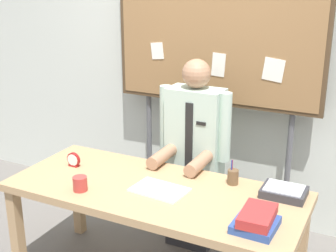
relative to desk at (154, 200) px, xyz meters
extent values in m
cube|color=silver|center=(0.00, 1.20, 0.71)|extent=(6.40, 0.08, 2.70)
cube|color=tan|center=(0.00, 0.00, 0.06)|extent=(1.85, 0.78, 0.05)
cube|color=tan|center=(-0.86, -0.33, -0.31)|extent=(0.07, 0.07, 0.67)
cube|color=tan|center=(-0.86, 0.33, -0.31)|extent=(0.07, 0.07, 0.67)
cube|color=tan|center=(0.86, 0.33, -0.31)|extent=(0.07, 0.07, 0.67)
cube|color=#2D2D33|center=(0.00, 0.63, -0.42)|extent=(0.34, 0.30, 0.44)
cube|color=#B2CCBC|center=(0.00, 0.63, 0.19)|extent=(0.40, 0.22, 0.78)
sphere|color=#A87A5B|center=(0.00, 0.63, 0.69)|extent=(0.20, 0.20, 0.20)
cylinder|color=#B2CCBC|center=(-0.23, 0.61, 0.33)|extent=(0.09, 0.09, 0.50)
cylinder|color=#B2CCBC|center=(0.23, 0.61, 0.33)|extent=(0.09, 0.09, 0.50)
cylinder|color=#A87A5B|center=(-0.14, 0.37, 0.13)|extent=(0.09, 0.30, 0.09)
cylinder|color=#A87A5B|center=(0.14, 0.37, 0.13)|extent=(0.09, 0.30, 0.09)
cube|color=black|center=(0.00, 0.52, 0.25)|extent=(0.06, 0.01, 0.51)
cube|color=black|center=(0.09, 0.52, 0.36)|extent=(0.07, 0.01, 0.02)
cube|color=#4C3823|center=(0.00, 1.00, 0.99)|extent=(1.65, 0.05, 1.23)
cube|color=olive|center=(0.00, 0.99, 0.99)|extent=(1.59, 0.04, 1.17)
cylinder|color=#59595E|center=(-0.61, 1.03, -0.12)|extent=(0.04, 0.04, 1.04)
cylinder|color=#59595E|center=(0.61, 1.03, -0.12)|extent=(0.04, 0.04, 1.04)
cube|color=white|center=(0.04, 0.97, 0.69)|extent=(0.11, 0.00, 0.18)
cube|color=white|center=(-0.49, 0.97, 0.76)|extent=(0.12, 0.00, 0.14)
cube|color=white|center=(0.46, 0.97, 0.69)|extent=(0.16, 0.00, 0.18)
cube|color=#2D4C99|center=(0.70, -0.19, 0.10)|extent=(0.22, 0.24, 0.04)
cube|color=#B22D2D|center=(0.70, -0.17, 0.15)|extent=(0.17, 0.27, 0.05)
cube|color=white|center=(0.05, -0.02, 0.09)|extent=(0.35, 0.25, 0.01)
cylinder|color=maroon|center=(-0.66, 0.05, 0.13)|extent=(0.10, 0.02, 0.10)
cylinder|color=white|center=(-0.66, 0.04, 0.13)|extent=(0.08, 0.00, 0.08)
cube|color=maroon|center=(-0.66, 0.05, 0.09)|extent=(0.07, 0.04, 0.01)
cylinder|color=#B23833|center=(-0.39, -0.23, 0.13)|extent=(0.09, 0.09, 0.09)
cylinder|color=brown|center=(0.42, 0.27, 0.13)|extent=(0.07, 0.07, 0.09)
cylinder|color=#263399|center=(0.40, 0.27, 0.17)|extent=(0.01, 0.01, 0.15)
cylinder|color=maroon|center=(0.41, 0.28, 0.17)|extent=(0.01, 0.01, 0.15)
cube|color=#333338|center=(0.74, 0.25, 0.11)|extent=(0.26, 0.20, 0.05)
cube|color=white|center=(0.74, 0.25, 0.13)|extent=(0.22, 0.17, 0.01)
camera|label=1|loc=(1.24, -2.28, 1.34)|focal=49.14mm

